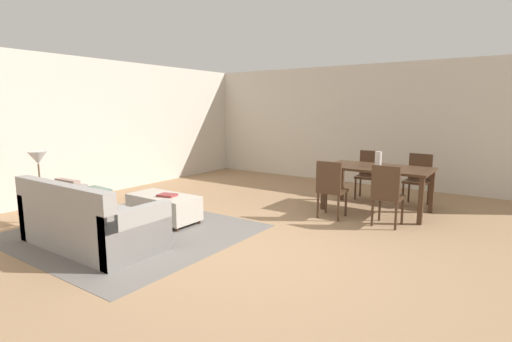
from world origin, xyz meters
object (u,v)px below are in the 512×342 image
at_px(vase_centerpiece, 378,159).
at_px(dining_chair_near_right, 387,192).
at_px(table_lamp, 38,159).
at_px(dining_chair_far_left, 369,172).
at_px(dining_table, 378,172).
at_px(couch, 89,223).
at_px(ottoman_table, 164,207).
at_px(side_table, 41,196).
at_px(dining_chair_far_right, 418,176).
at_px(dining_chair_near_left, 331,186).
at_px(book_on_ottoman, 167,195).

bearing_deg(vase_centerpiece, dining_chair_near_right, -64.08).
bearing_deg(dining_chair_near_right, table_lamp, -144.71).
distance_m(table_lamp, dining_chair_far_left, 5.63).
xyz_separation_m(table_lamp, dining_table, (3.71, 3.71, -0.34)).
relative_size(couch, ottoman_table, 1.69).
bearing_deg(side_table, dining_chair_far_right, 47.56).
bearing_deg(dining_chair_far_left, dining_chair_near_left, -90.90).
xyz_separation_m(dining_chair_near_right, dining_chair_far_left, (-0.83, 1.65, 0.00)).
bearing_deg(side_table, dining_chair_near_left, 41.14).
distance_m(side_table, dining_chair_near_left, 4.31).
distance_m(dining_chair_far_left, book_on_ottoman, 3.89).
relative_size(side_table, dining_chair_far_left, 0.65).
bearing_deg(side_table, dining_table, 45.01).
distance_m(ottoman_table, dining_table, 3.55).
relative_size(couch, book_on_ottoman, 7.31).
bearing_deg(couch, table_lamp, 178.12).
bearing_deg(dining_chair_far_left, dining_chair_far_right, 0.82).
bearing_deg(book_on_ottoman, dining_table, 46.64).
distance_m(table_lamp, dining_chair_far_right, 6.21).
xyz_separation_m(side_table, dining_chair_far_right, (4.18, 4.57, 0.05)).
relative_size(dining_table, dining_chair_near_right, 1.85).
height_order(ottoman_table, dining_chair_far_right, dining_chair_far_right).
bearing_deg(dining_chair_far_right, ottoman_table, -131.30).
bearing_deg(dining_chair_near_left, table_lamp, -138.86).
relative_size(ottoman_table, book_on_ottoman, 4.32).
bearing_deg(dining_chair_far_right, dining_table, -118.66).
xyz_separation_m(couch, ottoman_table, (-0.02, 1.25, -0.05)).
relative_size(dining_chair_near_right, book_on_ottoman, 3.54).
height_order(ottoman_table, book_on_ottoman, book_on_ottoman).
bearing_deg(dining_chair_far_left, book_on_ottoman, -120.03).
bearing_deg(vase_centerpiece, couch, -123.09).
bearing_deg(dining_table, couch, -123.25).
bearing_deg(dining_table, book_on_ottoman, -133.36).
height_order(dining_chair_far_right, book_on_ottoman, dining_chair_far_right).
distance_m(dining_chair_near_right, book_on_ottoman, 3.26).
height_order(table_lamp, dining_chair_far_left, table_lamp).
height_order(ottoman_table, side_table, side_table).
xyz_separation_m(ottoman_table, side_table, (-1.23, -1.21, 0.23)).
bearing_deg(dining_chair_near_right, ottoman_table, -149.51).
relative_size(side_table, vase_centerpiece, 2.34).
bearing_deg(couch, dining_chair_far_left, 66.22).
relative_size(side_table, dining_chair_near_right, 0.65).
height_order(couch, dining_chair_near_right, dining_chair_near_right).
bearing_deg(dining_chair_near_right, dining_chair_far_right, 87.41).
height_order(dining_chair_near_left, dining_chair_near_right, same).
distance_m(ottoman_table, side_table, 1.74).
bearing_deg(dining_table, side_table, -134.99).
distance_m(side_table, vase_centerpiece, 5.27).
relative_size(table_lamp, dining_table, 0.31).
bearing_deg(table_lamp, dining_chair_near_left, 41.14).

